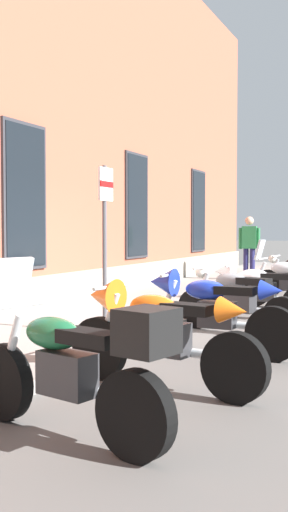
% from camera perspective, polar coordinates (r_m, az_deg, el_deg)
% --- Properties ---
extents(ground_plane, '(140.00, 140.00, 0.00)m').
position_cam_1_polar(ground_plane, '(9.11, 3.61, -7.13)').
color(ground_plane, '#565451').
extents(sidewalk, '(33.19, 2.88, 0.14)m').
position_cam_1_polar(sidewalk, '(9.70, -4.43, -6.13)').
color(sidewalk, gray).
rests_on(sidewalk, ground_plane).
extents(motorcycle_green_touring, '(0.84, 1.97, 1.32)m').
position_cam_1_polar(motorcycle_green_touring, '(4.37, -6.82, -10.52)').
color(motorcycle_green_touring, black).
rests_on(motorcycle_green_touring, ground_plane).
extents(motorcycle_orange_sport, '(0.68, 2.15, 1.04)m').
position_cam_1_polar(motorcycle_orange_sport, '(5.74, 1.03, -7.17)').
color(motorcycle_orange_sport, black).
rests_on(motorcycle_orange_sport, ground_plane).
extents(motorcycle_blue_sport, '(0.62, 2.12, 1.05)m').
position_cam_1_polar(motorcycle_blue_sport, '(7.30, 6.09, -5.05)').
color(motorcycle_blue_sport, black).
rests_on(motorcycle_blue_sport, ground_plane).
extents(motorcycle_grey_naked, '(0.82, 2.05, 0.97)m').
position_cam_1_polar(motorcycle_grey_naked, '(8.85, 8.83, -4.31)').
color(motorcycle_grey_naked, black).
rests_on(motorcycle_grey_naked, ground_plane).
extents(motorcycle_white_sport, '(0.62, 1.97, 0.99)m').
position_cam_1_polar(motorcycle_white_sport, '(10.28, 10.64, -3.00)').
color(motorcycle_white_sport, black).
rests_on(motorcycle_white_sport, ground_plane).
extents(pedestrian_striped_shirt, '(0.24, 0.66, 1.75)m').
position_cam_1_polar(pedestrian_striped_shirt, '(16.58, 10.12, 1.13)').
color(pedestrian_striped_shirt, '#1E1E4C').
rests_on(pedestrian_striped_shirt, sidewalk).
extents(parking_sign, '(0.36, 0.07, 2.25)m').
position_cam_1_polar(parking_sign, '(7.95, -3.77, 3.03)').
color(parking_sign, '#4C4C51').
rests_on(parking_sign, sidewalk).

